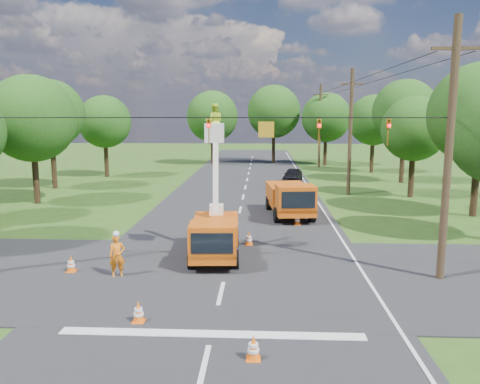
{
  "coord_description": "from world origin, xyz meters",
  "views": [
    {
      "loc": [
        1.44,
        -16.0,
        6.4
      ],
      "look_at": [
        0.37,
        6.96,
        2.6
      ],
      "focal_mm": 35.0,
      "sensor_mm": 36.0,
      "label": 1
    }
  ],
  "objects_px": {
    "second_truck": "(290,198)",
    "distant_car": "(293,175)",
    "pole_right_near": "(449,150)",
    "tree_far_b": "(274,112)",
    "bucket_truck": "(215,226)",
    "traffic_cone_7": "(315,205)",
    "traffic_cone_3": "(297,219)",
    "tree_left_e": "(50,114)",
    "tree_right_c": "(414,129)",
    "pole_right_far": "(320,126)",
    "pole_right_mid": "(350,131)",
    "traffic_cone_0": "(138,312)",
    "tree_right_e": "(374,120)",
    "tree_right_d": "(405,112)",
    "tree_far_c": "(326,118)",
    "tree_left_f": "(105,122)",
    "traffic_cone_1": "(253,348)",
    "traffic_cone_2": "(249,238)",
    "traffic_cone_4": "(71,264)",
    "ground_worker": "(117,256)",
    "tree_far_a": "(212,116)",
    "tree_left_d": "(32,119)"
  },
  "relations": [
    {
      "from": "traffic_cone_0",
      "to": "pole_right_far",
      "type": "xyz_separation_m",
      "value": [
        10.86,
        44.46,
        4.75
      ]
    },
    {
      "from": "traffic_cone_2",
      "to": "traffic_cone_4",
      "type": "height_order",
      "value": "same"
    },
    {
      "from": "tree_far_a",
      "to": "tree_far_c",
      "type": "height_order",
      "value": "tree_far_a"
    },
    {
      "from": "second_truck",
      "to": "tree_right_c",
      "type": "xyz_separation_m",
      "value": [
        9.96,
        7.74,
        4.11
      ]
    },
    {
      "from": "second_truck",
      "to": "bucket_truck",
      "type": "bearing_deg",
      "value": -119.99
    },
    {
      "from": "traffic_cone_1",
      "to": "ground_worker",
      "type": "bearing_deg",
      "value": 131.75
    },
    {
      "from": "tree_right_e",
      "to": "tree_right_d",
      "type": "bearing_deg",
      "value": -82.87
    },
    {
      "from": "tree_far_a",
      "to": "tree_left_d",
      "type": "bearing_deg",
      "value": -109.65
    },
    {
      "from": "tree_left_f",
      "to": "tree_far_a",
      "type": "relative_size",
      "value": 0.88
    },
    {
      "from": "pole_right_far",
      "to": "tree_far_c",
      "type": "xyz_separation_m",
      "value": [
        1.0,
        2.0,
        0.96
      ]
    },
    {
      "from": "bucket_truck",
      "to": "pole_right_near",
      "type": "height_order",
      "value": "pole_right_near"
    },
    {
      "from": "second_truck",
      "to": "traffic_cone_3",
      "type": "height_order",
      "value": "second_truck"
    },
    {
      "from": "tree_right_d",
      "to": "tree_far_c",
      "type": "distance_m",
      "value": 15.92
    },
    {
      "from": "tree_far_a",
      "to": "traffic_cone_3",
      "type": "bearing_deg",
      "value": -75.92
    },
    {
      "from": "tree_right_c",
      "to": "traffic_cone_4",
      "type": "bearing_deg",
      "value": -135.94
    },
    {
      "from": "tree_left_e",
      "to": "tree_right_c",
      "type": "height_order",
      "value": "tree_left_e"
    },
    {
      "from": "tree_right_c",
      "to": "tree_right_e",
      "type": "distance_m",
      "value": 16.02
    },
    {
      "from": "pole_right_far",
      "to": "pole_right_mid",
      "type": "bearing_deg",
      "value": -90.0
    },
    {
      "from": "tree_far_c",
      "to": "pole_right_mid",
      "type": "bearing_deg",
      "value": -92.6
    },
    {
      "from": "ground_worker",
      "to": "traffic_cone_1",
      "type": "relative_size",
      "value": 2.45
    },
    {
      "from": "distant_car",
      "to": "pole_right_near",
      "type": "distance_m",
      "value": 27.68
    },
    {
      "from": "traffic_cone_0",
      "to": "tree_right_e",
      "type": "distance_m",
      "value": 42.98
    },
    {
      "from": "tree_far_c",
      "to": "tree_far_b",
      "type": "bearing_deg",
      "value": 155.22
    },
    {
      "from": "ground_worker",
      "to": "distant_car",
      "type": "relative_size",
      "value": 0.45
    },
    {
      "from": "traffic_cone_1",
      "to": "traffic_cone_7",
      "type": "bearing_deg",
      "value": 79.16
    },
    {
      "from": "tree_left_e",
      "to": "pole_right_far",
      "type": "bearing_deg",
      "value": 35.43
    },
    {
      "from": "pole_right_mid",
      "to": "pole_right_near",
      "type": "bearing_deg",
      "value": -90.0
    },
    {
      "from": "distant_car",
      "to": "traffic_cone_0",
      "type": "relative_size",
      "value": 5.51
    },
    {
      "from": "traffic_cone_7",
      "to": "tree_right_e",
      "type": "xyz_separation_m",
      "value": [
        8.71,
        21.53,
        5.45
      ]
    },
    {
      "from": "traffic_cone_1",
      "to": "traffic_cone_4",
      "type": "height_order",
      "value": "same"
    },
    {
      "from": "bucket_truck",
      "to": "traffic_cone_7",
      "type": "xyz_separation_m",
      "value": [
        5.74,
        11.09,
        -1.12
      ]
    },
    {
      "from": "distant_car",
      "to": "traffic_cone_3",
      "type": "distance_m",
      "value": 18.14
    },
    {
      "from": "distant_car",
      "to": "traffic_cone_1",
      "type": "distance_m",
      "value": 33.73
    },
    {
      "from": "second_truck",
      "to": "distant_car",
      "type": "bearing_deg",
      "value": 79.32
    },
    {
      "from": "tree_left_f",
      "to": "second_truck",
      "type": "bearing_deg",
      "value": -46.09
    },
    {
      "from": "traffic_cone_7",
      "to": "second_truck",
      "type": "bearing_deg",
      "value": -129.86
    },
    {
      "from": "pole_right_far",
      "to": "tree_left_e",
      "type": "height_order",
      "value": "pole_right_far"
    },
    {
      "from": "distant_car",
      "to": "tree_right_d",
      "type": "relative_size",
      "value": 0.4
    },
    {
      "from": "tree_left_e",
      "to": "tree_far_c",
      "type": "xyz_separation_m",
      "value": [
        26.3,
        20.0,
        -0.43
      ]
    },
    {
      "from": "distant_car",
      "to": "traffic_cone_1",
      "type": "xyz_separation_m",
      "value": [
        -3.19,
        -33.58,
        -0.31
      ]
    },
    {
      "from": "traffic_cone_2",
      "to": "tree_left_f",
      "type": "xyz_separation_m",
      "value": [
        -15.63,
        25.58,
        5.33
      ]
    },
    {
      "from": "bucket_truck",
      "to": "traffic_cone_7",
      "type": "relative_size",
      "value": 9.72
    },
    {
      "from": "traffic_cone_3",
      "to": "tree_far_a",
      "type": "bearing_deg",
      "value": 104.08
    },
    {
      "from": "pole_right_near",
      "to": "tree_far_b",
      "type": "height_order",
      "value": "tree_far_b"
    },
    {
      "from": "traffic_cone_3",
      "to": "pole_right_near",
      "type": "relative_size",
      "value": 0.07
    },
    {
      "from": "ground_worker",
      "to": "tree_left_e",
      "type": "xyz_separation_m",
      "value": [
        -12.52,
        22.36,
        5.62
      ]
    },
    {
      "from": "tree_left_e",
      "to": "tree_right_c",
      "type": "distance_m",
      "value": 30.17
    },
    {
      "from": "traffic_cone_4",
      "to": "distant_car",
      "type": "bearing_deg",
      "value": 68.16
    },
    {
      "from": "tree_left_e",
      "to": "traffic_cone_3",
      "type": "bearing_deg",
      "value": -32.77
    },
    {
      "from": "pole_right_mid",
      "to": "tree_left_f",
      "type": "bearing_deg",
      "value": 156.77
    }
  ]
}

